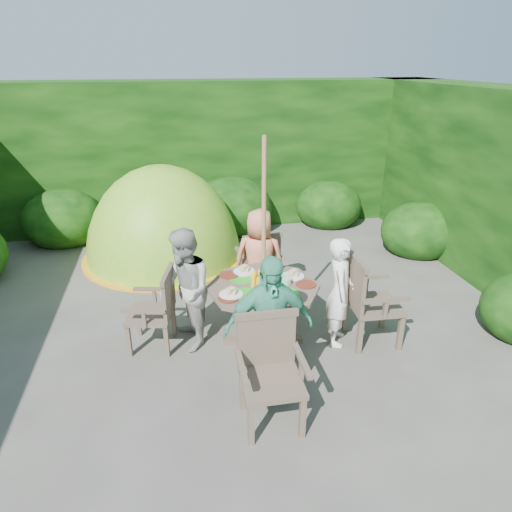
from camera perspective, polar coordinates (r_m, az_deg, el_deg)
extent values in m
plane|color=#4A4742|center=(5.15, -4.48, -9.96)|extent=(60.00, 60.00, 0.00)
cube|color=black|center=(8.44, -8.02, 12.45)|extent=(9.00, 1.00, 2.50)
cylinder|color=#473A2E|center=(4.87, 0.89, -7.54)|extent=(0.11, 0.11, 0.65)
cube|color=#473A2E|center=(5.03, 0.87, -10.43)|extent=(0.86, 0.22, 0.06)
cube|color=#473A2E|center=(5.03, 0.87, -10.43)|extent=(0.22, 0.86, 0.06)
cylinder|color=#473A2E|center=(4.70, 0.92, -3.94)|extent=(1.34, 1.34, 0.04)
cylinder|color=green|center=(4.53, -1.61, -4.76)|extent=(0.27, 0.27, 0.00)
cylinder|color=green|center=(4.55, 3.70, -4.64)|extent=(0.27, 0.27, 0.00)
cylinder|color=green|center=(4.84, -1.69, -2.84)|extent=(0.27, 0.27, 0.00)
cylinder|color=green|center=(4.86, 3.28, -2.74)|extent=(0.27, 0.27, 0.00)
cylinder|color=green|center=(4.69, 0.92, -3.72)|extent=(0.27, 0.27, 0.00)
cylinder|color=white|center=(4.89, 4.67, -2.52)|extent=(0.24, 0.24, 0.01)
cylinder|color=white|center=(4.98, -1.50, -1.95)|extent=(0.24, 0.24, 0.01)
cylinder|color=white|center=(4.51, -3.14, -4.82)|extent=(0.24, 0.24, 0.01)
cylinder|color=white|center=(4.41, 3.67, -5.53)|extent=(0.24, 0.24, 0.01)
cylinder|color=#BB2C0C|center=(4.73, 6.25, -3.51)|extent=(0.21, 0.21, 0.01)
cylinder|color=#BB2C0C|center=(5.07, 2.17, -1.46)|extent=(0.21, 0.21, 0.01)
cylinder|color=#BB2C0C|center=(4.91, -3.40, -2.35)|extent=(0.21, 0.21, 0.01)
cylinder|color=#BB2C0C|center=(4.45, -3.46, -5.24)|extent=(0.21, 0.21, 0.01)
cylinder|color=#BB2C0C|center=(4.33, 3.06, -6.12)|extent=(0.21, 0.21, 0.01)
cylinder|color=green|center=(4.73, 3.43, -3.07)|extent=(0.17, 0.17, 0.06)
cylinder|color=#96673C|center=(4.52, 0.96, 0.93)|extent=(0.05, 0.05, 2.20)
cube|color=#473A2E|center=(5.02, 14.56, -5.94)|extent=(0.52, 0.54, 0.05)
cube|color=#473A2E|center=(5.04, 17.60, -9.07)|extent=(0.05, 0.05, 0.42)
cube|color=#473A2E|center=(5.38, 15.61, -6.63)|extent=(0.05, 0.05, 0.42)
cube|color=#473A2E|center=(4.88, 12.85, -9.70)|extent=(0.05, 0.05, 0.42)
cube|color=#473A2E|center=(5.23, 11.14, -7.12)|extent=(0.05, 0.05, 0.42)
cube|color=#473A2E|center=(4.81, 12.23, -3.39)|extent=(0.06, 0.52, 0.50)
cube|color=#473A2E|center=(4.71, 16.00, -5.32)|extent=(0.50, 0.07, 0.04)
cube|color=#473A2E|center=(5.14, 13.69, -2.58)|extent=(0.50, 0.07, 0.04)
cube|color=#473A2E|center=(4.92, -13.07, -7.11)|extent=(0.53, 0.54, 0.04)
cube|color=#473A2E|center=(5.22, -14.47, -7.79)|extent=(0.05, 0.05, 0.37)
cube|color=#473A2E|center=(4.91, -15.62, -10.12)|extent=(0.05, 0.05, 0.37)
cube|color=#473A2E|center=(5.14, -10.25, -7.96)|extent=(0.05, 0.05, 0.37)
cube|color=#473A2E|center=(4.82, -11.11, -10.36)|extent=(0.05, 0.05, 0.37)
cube|color=#473A2E|center=(4.76, -10.84, -4.73)|extent=(0.13, 0.46, 0.44)
cube|color=#473A2E|center=(5.03, -12.66, -4.06)|extent=(0.44, 0.14, 0.04)
cube|color=#473A2E|center=(4.64, -13.92, -6.66)|extent=(0.44, 0.14, 0.04)
cube|color=#473A2E|center=(5.88, 0.22, -1.13)|extent=(0.50, 0.48, 0.04)
cube|color=#473A2E|center=(6.19, 1.47, -1.85)|extent=(0.05, 0.05, 0.37)
cube|color=#473A2E|center=(6.09, -2.06, -2.27)|extent=(0.05, 0.05, 0.37)
cube|color=#473A2E|center=(5.85, 2.58, -3.43)|extent=(0.05, 0.05, 0.37)
cube|color=#473A2E|center=(5.75, -1.14, -3.90)|extent=(0.05, 0.05, 0.37)
cube|color=#473A2E|center=(5.60, 0.81, 0.23)|extent=(0.46, 0.07, 0.44)
cube|color=#473A2E|center=(5.87, 2.40, 0.70)|extent=(0.08, 0.45, 0.04)
cube|color=#473A2E|center=(5.76, -2.00, 0.23)|extent=(0.08, 0.45, 0.04)
cube|color=#473A2E|center=(3.85, 1.98, -15.52)|extent=(0.50, 0.48, 0.05)
cube|color=#473A2E|center=(3.81, -0.63, -20.29)|extent=(0.05, 0.05, 0.40)
cube|color=#473A2E|center=(3.88, 5.83, -19.41)|extent=(0.05, 0.05, 0.40)
cube|color=#473A2E|center=(4.11, -1.67, -16.32)|extent=(0.05, 0.05, 0.40)
cube|color=#473A2E|center=(4.18, 4.21, -15.62)|extent=(0.05, 0.05, 0.40)
cube|color=#473A2E|center=(3.88, 1.30, -10.49)|extent=(0.49, 0.04, 0.47)
cube|color=#473A2E|center=(3.70, -1.83, -13.68)|extent=(0.05, 0.48, 0.04)
cube|color=#473A2E|center=(3.79, 5.76, -12.79)|extent=(0.05, 0.48, 0.04)
imported|color=white|center=(4.84, 10.44, -4.43)|extent=(0.41, 0.50, 1.19)
imported|color=#A3A5A0|center=(4.73, -8.83, -4.28)|extent=(0.61, 0.72, 1.30)
imported|color=#DF805C|center=(5.44, 0.42, -0.47)|extent=(0.70, 0.57, 1.25)
imported|color=#4AAE8C|center=(4.00, 1.61, -9.04)|extent=(0.81, 0.37, 1.36)
ellipsoid|color=#66C325|center=(7.26, -11.24, 0.04)|extent=(2.63, 2.63, 2.83)
ellipsoid|color=black|center=(6.54, -12.17, -2.73)|extent=(0.85, 0.53, 0.97)
cylinder|color=#FFA91A|center=(7.25, -11.25, 0.16)|extent=(2.48, 2.48, 0.03)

